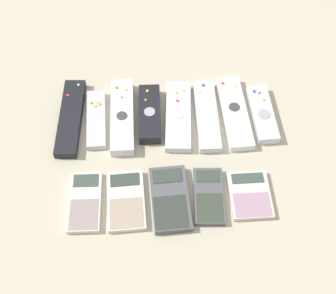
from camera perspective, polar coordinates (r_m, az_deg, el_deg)
The scene contains 14 objects.
ground_plane at distance 1.06m, azimuth 0.06°, elevation -1.95°, with size 3.00×3.00×0.00m, color #B2A88E.
remote_0 at distance 1.14m, azimuth -11.77°, elevation 3.52°, with size 0.06×0.22×0.02m.
remote_1 at distance 1.13m, azimuth -8.74°, elevation 3.37°, with size 0.05×0.17×0.02m.
remote_2 at distance 1.12m, azimuth -5.60°, elevation 3.73°, with size 0.06×0.21×0.03m.
remote_3 at distance 1.12m, azimuth -2.24°, elevation 4.07°, with size 0.05×0.16×0.03m.
remote_4 at distance 1.12m, azimuth 1.26°, elevation 3.81°, with size 0.07×0.20×0.02m.
remote_5 at distance 1.13m, azimuth 4.74°, elevation 3.86°, with size 0.05×0.20×0.02m.
remote_6 at distance 1.14m, azimuth 8.10°, elevation 4.20°, with size 0.07×0.21×0.02m.
remote_7 at distance 1.15m, azimuth 11.43°, elevation 4.00°, with size 0.06×0.17×0.02m.
calculator_0 at distance 1.02m, azimuth -10.08°, elevation -6.58°, with size 0.07×0.14×0.01m.
calculator_1 at distance 1.01m, azimuth -5.15°, elevation -6.53°, with size 0.09×0.14×0.01m.
calculator_2 at distance 1.01m, azimuth 0.17°, elevation -6.33°, with size 0.09×0.16×0.02m.
calculator_3 at distance 1.02m, azimuth 4.99°, elevation -5.98°, with size 0.07×0.14×0.02m.
calculator_4 at distance 1.03m, azimuth 9.95°, elevation -5.79°, with size 0.09×0.11×0.01m.
Camera 1 is at (-0.02, -0.55, 0.91)m, focal length 50.00 mm.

